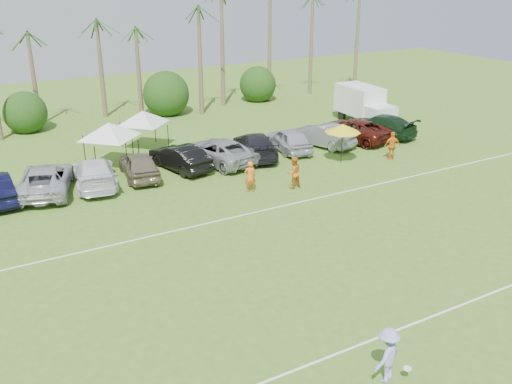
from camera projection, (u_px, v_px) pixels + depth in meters
ground at (416, 370)px, 18.82m from camera, size 120.00×120.00×0.00m
field_lines at (286, 267)px, 25.27m from camera, size 80.00×12.10×0.01m
palm_tree_4 at (40, 35)px, 44.89m from camera, size 2.40×2.40×8.90m
palm_tree_5 at (89, 21)px, 46.43m from camera, size 2.40×2.40×9.90m
palm_tree_6 at (136, 8)px, 47.96m from camera, size 2.40×2.40×10.90m
palm_tree_8 at (231, 25)px, 52.76m from camera, size 2.40×2.40×8.90m
palm_tree_9 at (277, 13)px, 54.76m from camera, size 2.40×2.40×9.90m
palm_tree_10 at (320, 2)px, 56.76m from camera, size 2.40×2.40×10.90m
bush_tree_1 at (22, 106)px, 46.86m from camera, size 4.00×4.00×4.00m
bush_tree_2 at (159, 91)px, 52.41m from camera, size 4.00×4.00×4.00m
bush_tree_3 at (254, 81)px, 57.04m from camera, size 4.00×4.00×4.00m
sideline_player_a at (250, 177)px, 33.54m from camera, size 0.78×0.61×1.89m
sideline_player_b at (294, 173)px, 34.10m from camera, size 0.96×0.75×1.95m
sideline_player_c at (392, 146)px, 39.17m from camera, size 1.26×0.84×1.98m
box_truck at (364, 105)px, 48.02m from camera, size 2.64×6.15×3.10m
canopy_tent_left at (108, 123)px, 36.97m from camera, size 4.38×4.38×3.55m
canopy_tent_right at (142, 111)px, 40.83m from camera, size 4.12×4.12×3.34m
market_umbrella at (343, 128)px, 37.97m from camera, size 2.44×2.44×2.71m
frisbee_player at (387, 355)px, 18.03m from camera, size 1.41×1.06×1.93m
parked_car_2 at (45, 179)px, 33.39m from camera, size 4.48×6.60×1.68m
parked_car_3 at (95, 173)px, 34.51m from camera, size 3.36×6.12×1.68m
parked_car_4 at (139, 165)px, 35.84m from camera, size 2.64×5.15×1.68m
parked_car_5 at (180, 157)px, 37.30m from camera, size 2.76×5.35×1.68m
parked_car_6 at (219, 151)px, 38.56m from camera, size 3.96×6.48×1.68m
parked_car_7 at (255, 145)px, 39.85m from camera, size 3.96×6.22×1.68m
parked_car_8 at (289, 140)px, 41.14m from camera, size 2.74×5.18×1.68m
parked_car_9 at (323, 135)px, 42.27m from camera, size 3.16×5.39×1.68m
parked_car_10 at (352, 130)px, 43.62m from camera, size 4.48×6.60×1.68m
parked_car_11 at (381, 125)px, 44.88m from camera, size 3.76×6.20×1.68m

